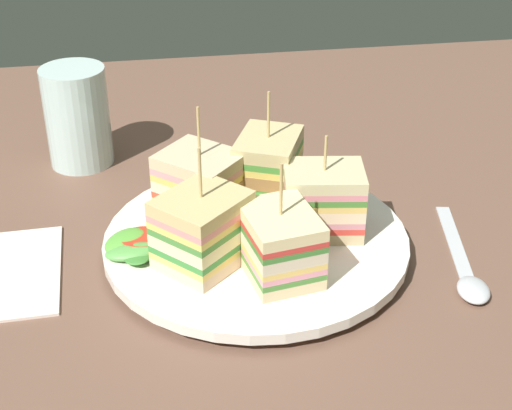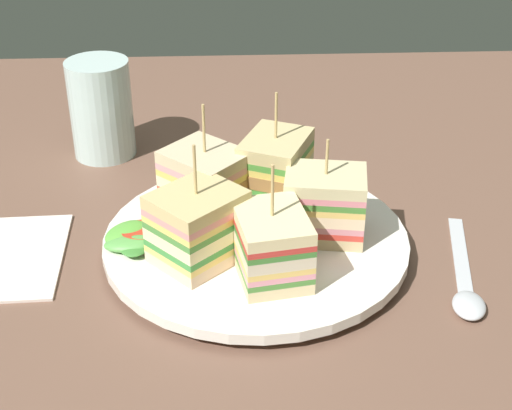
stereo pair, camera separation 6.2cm
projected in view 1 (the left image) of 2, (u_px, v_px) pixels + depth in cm
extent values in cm
cube|color=brown|center=(256.00, 261.00, 65.28)|extent=(98.48, 95.70, 1.80)
cylinder|color=white|center=(256.00, 248.00, 64.63)|extent=(15.88, 15.88, 0.75)
cylinder|color=white|center=(256.00, 240.00, 64.20)|extent=(25.62, 25.62, 0.91)
cube|color=beige|center=(202.00, 211.00, 66.39)|extent=(8.43, 8.50, 1.03)
cube|color=#9E7242|center=(232.00, 222.00, 64.89)|extent=(4.12, 3.78, 1.03)
cube|color=#438340|center=(202.00, 203.00, 65.98)|extent=(8.43, 8.50, 0.59)
cube|color=#F2C254|center=(201.00, 197.00, 65.68)|extent=(8.43, 8.50, 0.59)
cube|color=#D14A2F|center=(201.00, 191.00, 65.37)|extent=(8.43, 8.50, 0.59)
cube|color=beige|center=(201.00, 183.00, 64.96)|extent=(8.43, 8.50, 1.03)
cube|color=#9E7242|center=(232.00, 193.00, 63.46)|extent=(4.12, 3.78, 1.03)
cube|color=#E5C95E|center=(200.00, 175.00, 64.55)|extent=(8.43, 8.50, 0.59)
cube|color=pink|center=(200.00, 169.00, 64.24)|extent=(8.43, 8.50, 0.59)
cube|color=beige|center=(200.00, 160.00, 63.83)|extent=(8.43, 8.50, 1.03)
cylinder|color=tan|center=(199.00, 131.00, 62.47)|extent=(0.24, 0.24, 4.31)
cube|color=beige|center=(204.00, 256.00, 60.40)|extent=(8.53, 8.57, 1.05)
cube|color=#B2844C|center=(229.00, 239.00, 62.60)|extent=(4.12, 3.93, 1.05)
cube|color=#E8C061|center=(203.00, 248.00, 59.99)|extent=(8.53, 8.57, 0.56)
cube|color=#398C3B|center=(203.00, 242.00, 59.70)|extent=(8.53, 8.57, 0.56)
cube|color=beige|center=(203.00, 233.00, 59.29)|extent=(8.53, 8.57, 1.05)
cube|color=#B2844C|center=(228.00, 216.00, 61.49)|extent=(4.12, 3.93, 1.05)
cube|color=#488B3C|center=(202.00, 225.00, 58.88)|extent=(8.53, 8.57, 0.56)
cube|color=#EDD065|center=(202.00, 218.00, 58.59)|extent=(8.53, 8.57, 0.56)
cube|color=pink|center=(202.00, 212.00, 58.30)|extent=(8.53, 8.57, 0.56)
cube|color=#D6BD7D|center=(201.00, 203.00, 57.89)|extent=(8.53, 8.57, 1.05)
cylinder|color=tan|center=(200.00, 173.00, 56.56)|extent=(0.24, 0.24, 4.14)
cube|color=beige|center=(280.00, 268.00, 59.11)|extent=(7.34, 6.20, 0.98)
cube|color=#B2844C|center=(265.00, 246.00, 61.71)|extent=(1.14, 5.00, 0.98)
cube|color=#4A8736|center=(280.00, 260.00, 58.74)|extent=(7.34, 6.20, 0.49)
cube|color=pink|center=(280.00, 255.00, 58.49)|extent=(7.34, 6.20, 0.49)
cube|color=#F2C663|center=(280.00, 250.00, 58.24)|extent=(7.34, 6.20, 0.49)
cube|color=beige|center=(280.00, 242.00, 57.86)|extent=(7.34, 6.20, 0.98)
cube|color=#B2844C|center=(266.00, 221.00, 60.46)|extent=(1.14, 5.00, 0.98)
cube|color=#418637|center=(280.00, 234.00, 57.49)|extent=(7.34, 6.20, 0.49)
cube|color=red|center=(280.00, 228.00, 57.24)|extent=(7.34, 6.20, 0.49)
cube|color=beige|center=(280.00, 220.00, 56.86)|extent=(7.34, 6.20, 0.98)
cylinder|color=tan|center=(281.00, 189.00, 55.53)|extent=(0.24, 0.24, 4.24)
cube|color=#D0B282|center=(322.00, 224.00, 64.58)|extent=(5.93, 7.22, 1.01)
cube|color=#B2844C|center=(284.00, 224.00, 64.54)|extent=(4.89, 0.99, 1.01)
cube|color=red|center=(322.00, 216.00, 64.18)|extent=(5.93, 7.22, 0.55)
cube|color=pink|center=(322.00, 211.00, 63.90)|extent=(5.93, 7.22, 0.55)
cube|color=beige|center=(323.00, 203.00, 63.50)|extent=(5.93, 7.22, 1.01)
cube|color=#B2844C|center=(284.00, 203.00, 63.47)|extent=(4.89, 0.99, 1.01)
cube|color=#EBC164|center=(323.00, 195.00, 63.10)|extent=(5.93, 7.22, 0.55)
cube|color=#488734|center=(323.00, 189.00, 62.83)|extent=(5.93, 7.22, 0.55)
cube|color=pink|center=(324.00, 183.00, 62.55)|extent=(5.93, 7.22, 0.55)
cube|color=beige|center=(324.00, 175.00, 62.15)|extent=(5.93, 7.22, 1.01)
cylinder|color=tan|center=(325.00, 153.00, 61.11)|extent=(0.24, 0.24, 3.07)
cube|color=beige|center=(268.00, 196.00, 68.45)|extent=(8.01, 7.21, 1.18)
cube|color=#B2844C|center=(259.00, 214.00, 65.78)|extent=(2.21, 4.59, 1.18)
cube|color=#F0C65B|center=(268.00, 188.00, 67.99)|extent=(8.01, 7.21, 0.59)
cube|color=pink|center=(268.00, 182.00, 67.69)|extent=(8.01, 7.21, 0.59)
cube|color=green|center=(268.00, 176.00, 67.39)|extent=(8.01, 7.21, 0.59)
cube|color=#D2C384|center=(268.00, 167.00, 66.94)|extent=(8.01, 7.21, 1.18)
cube|color=#9E7242|center=(259.00, 185.00, 64.27)|extent=(2.21, 4.59, 1.18)
cube|color=#E6CF62|center=(268.00, 158.00, 66.48)|extent=(8.01, 7.21, 0.59)
cube|color=#4C9A3C|center=(268.00, 152.00, 66.18)|extent=(8.01, 7.21, 0.59)
cube|color=#D1BD82|center=(268.00, 143.00, 65.73)|extent=(8.01, 7.21, 1.18)
cylinder|color=tan|center=(268.00, 115.00, 64.36)|extent=(0.24, 0.24, 4.16)
cylinder|color=#DBC56F|center=(267.00, 237.00, 63.17)|extent=(4.13, 4.10, 1.12)
cylinder|color=#EDC366|center=(255.00, 234.00, 62.92)|extent=(4.34, 4.31, 1.02)
cylinder|color=#E2CC62|center=(262.00, 211.00, 64.77)|extent=(3.61, 3.61, 0.58)
cylinder|color=#D6B96A|center=(269.00, 205.00, 64.33)|extent=(4.35, 4.38, 0.90)
cylinder|color=#EAC761|center=(261.00, 224.00, 62.62)|extent=(5.98, 5.95, 0.93)
ellipsoid|color=#4F9140|center=(169.00, 234.00, 63.32)|extent=(3.04, 4.62, 0.96)
ellipsoid|color=#4A882F|center=(151.00, 245.00, 61.89)|extent=(3.38, 3.64, 1.05)
ellipsoid|color=#3F8535|center=(137.00, 251.00, 61.25)|extent=(4.44, 2.79, 1.00)
ellipsoid|color=#5CAE40|center=(125.00, 244.00, 61.79)|extent=(4.68, 4.63, 1.28)
ellipsoid|color=#5BA54C|center=(132.00, 252.00, 60.91)|extent=(2.33, 4.48, 1.32)
cylinder|color=red|center=(142.00, 240.00, 62.15)|extent=(3.69, 3.66, 0.92)
cube|color=silver|center=(455.00, 242.00, 65.90)|extent=(11.90, 3.47, 0.25)
ellipsoid|color=silver|center=(473.00, 290.00, 59.39)|extent=(3.93, 3.16, 1.00)
cylinder|color=silver|center=(77.00, 117.00, 76.55)|extent=(6.44, 6.44, 10.20)
cylinder|color=white|center=(81.00, 148.00, 78.33)|extent=(5.93, 5.93, 3.25)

